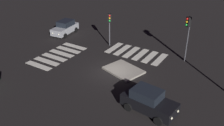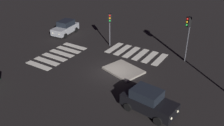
{
  "view_description": "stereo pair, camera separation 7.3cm",
  "coord_description": "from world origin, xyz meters",
  "px_view_note": "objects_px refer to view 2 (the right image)",
  "views": [
    {
      "loc": [
        -11.45,
        18.2,
        12.23
      ],
      "look_at": [
        0.0,
        0.0,
        1.0
      ],
      "focal_mm": 40.79,
      "sensor_mm": 36.0,
      "label": 1
    },
    {
      "loc": [
        -11.51,
        18.16,
        12.23
      ],
      "look_at": [
        0.0,
        0.0,
        1.0
      ],
      "focal_mm": 40.79,
      "sensor_mm": 36.0,
      "label": 2
    }
  ],
  "objects_px": {
    "car_silver": "(65,28)",
    "traffic_light_south": "(188,28)",
    "traffic_island": "(124,70)",
    "traffic_light_east": "(110,22)",
    "car_black": "(148,101)"
  },
  "relations": [
    {
      "from": "car_silver",
      "to": "traffic_light_south",
      "type": "height_order",
      "value": "traffic_light_south"
    },
    {
      "from": "traffic_light_south",
      "to": "traffic_light_east",
      "type": "bearing_deg",
      "value": -44.42
    },
    {
      "from": "car_black",
      "to": "traffic_light_south",
      "type": "xyz_separation_m",
      "value": [
        0.42,
        -9.66,
        2.72
      ]
    },
    {
      "from": "traffic_island",
      "to": "traffic_light_south",
      "type": "xyz_separation_m",
      "value": [
        -4.28,
        -5.21,
        3.54
      ]
    },
    {
      "from": "traffic_light_south",
      "to": "traffic_light_east",
      "type": "height_order",
      "value": "traffic_light_south"
    },
    {
      "from": "traffic_island",
      "to": "car_black",
      "type": "distance_m",
      "value": 6.52
    },
    {
      "from": "car_silver",
      "to": "traffic_light_south",
      "type": "bearing_deg",
      "value": 86.09
    },
    {
      "from": "car_silver",
      "to": "traffic_light_east",
      "type": "xyz_separation_m",
      "value": [
        -7.12,
        0.24,
        2.14
      ]
    },
    {
      "from": "car_black",
      "to": "traffic_light_south",
      "type": "bearing_deg",
      "value": 98.65
    },
    {
      "from": "car_black",
      "to": "traffic_light_south",
      "type": "relative_size",
      "value": 0.91
    },
    {
      "from": "traffic_light_south",
      "to": "traffic_light_east",
      "type": "xyz_separation_m",
      "value": [
        8.72,
        0.82,
        -0.62
      ]
    },
    {
      "from": "traffic_island",
      "to": "traffic_light_south",
      "type": "distance_m",
      "value": 7.62
    },
    {
      "from": "car_black",
      "to": "traffic_light_south",
      "type": "height_order",
      "value": "traffic_light_south"
    },
    {
      "from": "traffic_island",
      "to": "traffic_light_east",
      "type": "xyz_separation_m",
      "value": [
        4.44,
        -4.4,
        2.92
      ]
    },
    {
      "from": "car_black",
      "to": "traffic_light_east",
      "type": "height_order",
      "value": "traffic_light_east"
    }
  ]
}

